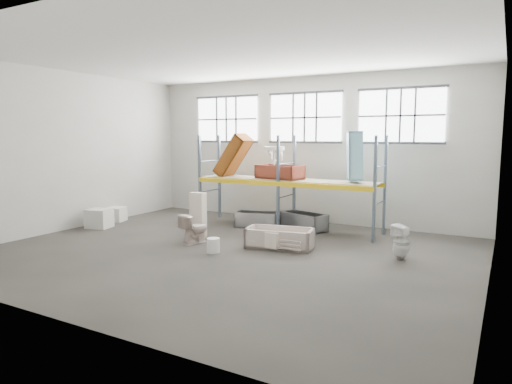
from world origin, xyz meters
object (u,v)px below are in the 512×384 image
Objects in this scene: bathtub_beige at (280,238)px; blue_tub_upright at (355,156)px; cistern_tall at (198,215)px; rust_tub_flat at (280,172)px; carton_near at (99,218)px; steel_tub_right at (304,221)px; toilet_white at (401,242)px; bucket at (213,245)px; steel_tub_left at (257,220)px; toilet_beige at (194,228)px.

blue_tub_upright is (1.24, 2.47, 2.13)m from bathtub_beige.
cistern_tall is 0.86× the size of rust_tub_flat.
carton_near is at bearing 173.20° from bathtub_beige.
bathtub_beige is at bearing -82.08° from steel_tub_right.
toilet_white is at bearing -30.75° from steel_tub_right.
rust_tub_flat reaches higher than bathtub_beige.
bathtub_beige reaches higher than bucket.
rust_tub_flat reaches higher than steel_tub_right.
steel_tub_right reaches higher than steel_tub_left.
bathtub_beige is 6.33m from carton_near.
cistern_tall is 0.90× the size of steel_tub_right.
toilet_beige is at bearing -65.57° from cistern_tall.
cistern_tall is at bearing -120.08° from rust_tub_flat.
steel_tub_left is at bearing 120.12° from bathtub_beige.
rust_tub_flat is 4.06× the size of bucket.
blue_tub_upright is at bearing 56.93° from bucket.
steel_tub_left is (0.83, 2.10, -0.41)m from cistern_tall.
steel_tub_right is at bearing -98.21° from toilet_white.
toilet_white reaches higher than steel_tub_right.
steel_tub_right is (1.49, 0.38, 0.02)m from steel_tub_left.
bathtub_beige is 2.75m from steel_tub_left.
steel_tub_right is at bearing -0.26° from rust_tub_flat.
bathtub_beige is at bearing -60.35° from toilet_white.
blue_tub_upright reaches higher than toilet_white.
bathtub_beige is 1.27× the size of steel_tub_left.
bathtub_beige is 2.69m from cistern_tall.
bucket is (-0.90, -3.76, -0.08)m from steel_tub_right.
steel_tub_right is 2.65m from blue_tub_upright.
toilet_beige reaches higher than bathtub_beige.
toilet_white is 0.59× the size of blue_tub_upright.
toilet_beige is 4.01m from carton_near.
steel_tub_left is 1.93× the size of carton_near.
bucket is at bearing -80.08° from steel_tub_left.
bucket is (1.42, -1.28, -0.47)m from cistern_tall.
toilet_white is 0.62× the size of steel_tub_left.
blue_tub_upright reaches higher than steel_tub_left.
toilet_beige reaches higher than steel_tub_right.
bucket is at bearing -45.81° from toilet_white.
steel_tub_left is 3.65× the size of bucket.
bathtub_beige is 3.50m from blue_tub_upright.
toilet_beige is 3.61m from rust_tub_flat.
blue_tub_upright is (2.46, 0.04, 0.58)m from rust_tub_flat.
bucket is at bearing -8.98° from carton_near.
bucket is at bearing -144.49° from bathtub_beige.
toilet_white is 1.19× the size of carton_near.
carton_near is at bearing -150.01° from steel_tub_left.
blue_tub_upright reaches higher than bucket.
toilet_beige is 0.60× the size of steel_tub_left.
bathtub_beige is at bearing -48.25° from steel_tub_left.
bathtub_beige reaches higher than steel_tub_left.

